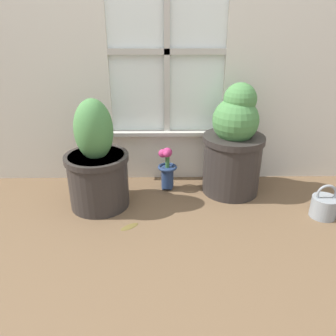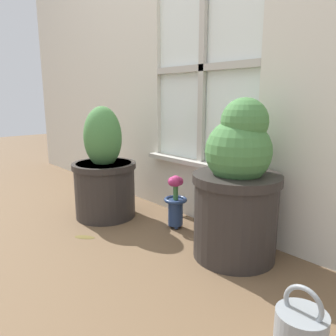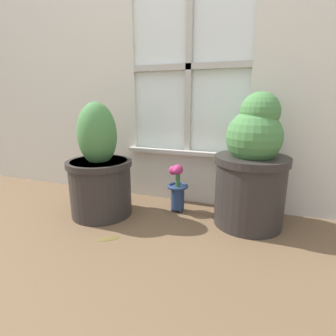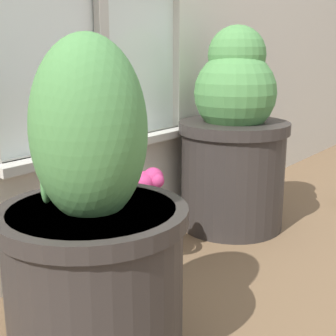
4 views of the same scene
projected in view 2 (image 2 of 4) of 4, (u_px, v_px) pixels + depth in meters
The scene contains 6 objects.
ground_plane at pixel (105, 252), 1.51m from camera, with size 10.00×10.00×0.00m, color brown.
potted_plant_left at pixel (104, 174), 1.91m from camera, with size 0.37×0.37×0.65m.
potted_plant_right at pixel (237, 189), 1.41m from camera, with size 0.38×0.38×0.70m.
flower_vase at pixel (175, 200), 1.76m from camera, with size 0.13×0.13×0.29m.
watering_can at pixel (302, 331), 0.91m from camera, with size 0.26×0.14×0.20m.
fallen_leaf at pixel (85, 237), 1.66m from camera, with size 0.11×0.10×0.01m.
Camera 2 is at (1.23, -0.70, 0.70)m, focal length 35.00 mm.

